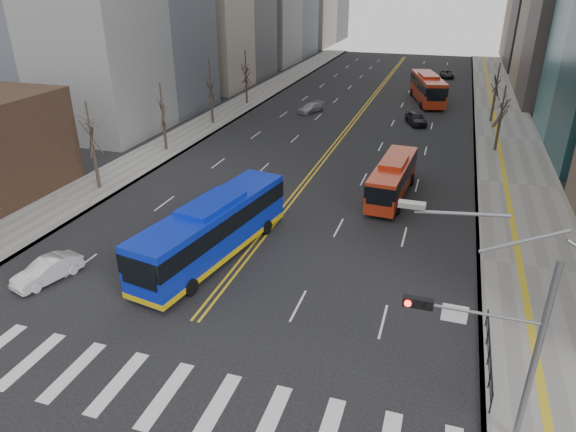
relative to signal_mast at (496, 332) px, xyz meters
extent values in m
plane|color=black|center=(-13.77, -2.00, -4.86)|extent=(220.00, 220.00, 0.00)
cube|color=gray|center=(3.73, 43.00, -4.78)|extent=(7.00, 130.00, 0.15)
cube|color=gray|center=(-30.27, 43.00, -4.78)|extent=(5.00, 130.00, 0.15)
cube|color=silver|center=(-19.67, -2.00, -4.85)|extent=(0.70, 4.00, 0.01)
cube|color=silver|center=(-17.31, -2.00, -4.85)|extent=(0.70, 4.00, 0.01)
cube|color=silver|center=(-14.95, -2.00, -4.85)|extent=(0.70, 4.00, 0.01)
cube|color=silver|center=(-12.58, -2.00, -4.85)|extent=(0.70, 4.00, 0.01)
cube|color=silver|center=(-10.22, -2.00, -4.85)|extent=(0.70, 4.00, 0.01)
cube|color=silver|center=(-7.86, -2.00, -4.85)|extent=(0.70, 4.00, 0.01)
cube|color=gold|center=(-13.97, 53.00, -4.85)|extent=(0.15, 100.00, 0.01)
cube|color=gold|center=(-13.57, 53.00, -4.85)|extent=(0.15, 100.00, 0.01)
cylinder|color=gray|center=(1.43, 0.00, -0.86)|extent=(0.24, 0.24, 8.00)
cylinder|color=gray|center=(-0.82, 0.00, 0.64)|extent=(4.50, 0.12, 0.12)
cube|color=black|center=(-2.77, 0.00, 0.64)|extent=(1.10, 0.28, 0.38)
cylinder|color=#FF190C|center=(-3.12, -0.16, 0.64)|extent=(0.24, 0.08, 0.24)
cylinder|color=black|center=(-2.77, -0.16, 0.64)|extent=(0.24, 0.08, 0.24)
cylinder|color=black|center=(-2.42, -0.16, 0.64)|extent=(0.24, 0.08, 0.24)
cube|color=silver|center=(-1.47, 0.00, 0.44)|extent=(0.90, 0.06, 0.70)
cube|color=#999993|center=(-3.37, 0.00, 4.44)|extent=(0.90, 0.35, 0.18)
cube|color=black|center=(0.53, 4.00, -3.71)|extent=(0.04, 6.00, 0.04)
cylinder|color=black|center=(0.53, 1.00, -4.21)|extent=(0.06, 0.06, 1.00)
cylinder|color=black|center=(0.53, 2.50, -4.21)|extent=(0.06, 0.06, 1.00)
cylinder|color=black|center=(0.53, 4.00, -4.21)|extent=(0.06, 0.06, 1.00)
cylinder|color=black|center=(0.53, 5.50, -4.21)|extent=(0.06, 0.06, 1.00)
cylinder|color=black|center=(0.53, 7.00, -4.21)|extent=(0.06, 0.06, 1.00)
cylinder|color=#31251E|center=(-29.77, 17.00, -2.91)|extent=(0.28, 0.28, 3.90)
cylinder|color=#31251E|center=(-29.77, 28.00, -3.06)|extent=(0.28, 0.28, 3.60)
cylinder|color=#31251E|center=(-29.77, 39.00, -2.86)|extent=(0.28, 0.28, 4.00)
cylinder|color=#31251E|center=(-29.77, 50.00, -2.96)|extent=(0.28, 0.28, 3.80)
cylinder|color=#31251E|center=(2.23, 38.00, -3.11)|extent=(0.28, 0.28, 3.50)
cylinder|color=#31251E|center=(2.23, 50.00, -2.98)|extent=(0.28, 0.28, 3.75)
cube|color=#0C23B4|center=(-15.69, 9.59, -2.92)|extent=(4.99, 13.52, 3.18)
cube|color=black|center=(-15.69, 9.59, -2.32)|extent=(5.05, 13.55, 1.13)
cube|color=#0C23B4|center=(-15.69, 9.59, -1.22)|extent=(2.97, 4.95, 0.40)
cube|color=gold|center=(-15.69, 9.59, -4.31)|extent=(5.05, 13.55, 0.35)
cylinder|color=black|center=(-17.77, 5.65, -4.36)|extent=(0.47, 1.04, 1.00)
cylinder|color=black|center=(-15.05, 5.18, -4.36)|extent=(0.47, 1.04, 1.00)
cylinder|color=black|center=(-16.32, 14.00, -4.36)|extent=(0.47, 1.04, 1.00)
cylinder|color=black|center=(-13.60, 13.53, -4.36)|extent=(0.47, 1.04, 1.00)
cube|color=#AE2A12|center=(-6.27, 22.80, -3.26)|extent=(2.87, 9.93, 2.50)
cube|color=black|center=(-6.27, 22.80, -2.74)|extent=(2.93, 9.96, 0.91)
cube|color=#AE2A12|center=(-6.27, 22.80, -1.90)|extent=(2.01, 3.54, 0.40)
cylinder|color=black|center=(-7.59, 19.74, -4.36)|extent=(0.37, 1.02, 1.00)
cylinder|color=black|center=(-5.37, 19.59, -4.36)|extent=(0.37, 1.02, 1.00)
cylinder|color=black|center=(-7.18, 26.00, -4.36)|extent=(0.37, 1.02, 1.00)
cylinder|color=black|center=(-4.95, 25.85, -4.36)|extent=(0.37, 1.02, 1.00)
cube|color=#AE2A12|center=(-6.07, 58.82, -2.89)|extent=(5.78, 12.62, 3.23)
cube|color=black|center=(-6.07, 58.82, -2.29)|extent=(5.84, 12.65, 1.15)
cube|color=#AE2A12|center=(-6.07, 58.82, -1.18)|extent=(3.24, 4.73, 0.40)
cylinder|color=black|center=(-6.44, 54.65, -4.36)|extent=(0.54, 1.04, 1.00)
cylinder|color=black|center=(-3.73, 55.35, -4.36)|extent=(0.54, 1.04, 1.00)
cylinder|color=black|center=(-8.40, 62.28, -4.36)|extent=(0.54, 1.04, 1.00)
cylinder|color=black|center=(-5.69, 62.98, -4.36)|extent=(0.54, 1.04, 1.00)
imported|color=silver|center=(-23.75, 4.00, -4.19)|extent=(2.51, 4.30, 1.34)
imported|color=black|center=(-6.39, 46.16, -4.10)|extent=(3.30, 4.78, 1.51)
imported|color=#AFAFB5|center=(-20.01, 48.08, -4.25)|extent=(3.12, 4.48, 1.20)
imported|color=black|center=(-4.02, 79.65, -4.23)|extent=(2.64, 4.71, 1.25)
camera|label=1|loc=(-2.53, -16.18, 11.39)|focal=32.00mm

